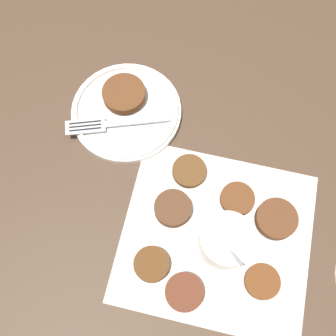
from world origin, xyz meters
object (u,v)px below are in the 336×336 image
(sauce_bowl, at_px, (225,242))
(fritter_on_plate, at_px, (124,94))
(serving_plate, at_px, (126,111))
(fork, at_px, (106,124))

(sauce_bowl, xyz_separation_m, fritter_on_plate, (0.21, -0.26, -0.00))
(sauce_bowl, bearing_deg, serving_plate, -47.96)
(fritter_on_plate, bearing_deg, serving_plate, 105.73)
(serving_plate, relative_size, fritter_on_plate, 2.57)
(fritter_on_plate, bearing_deg, sauce_bowl, 129.93)
(serving_plate, distance_m, fritter_on_plate, 0.03)
(sauce_bowl, distance_m, serving_plate, 0.31)
(serving_plate, distance_m, fork, 0.05)
(serving_plate, height_order, fork, fork)
(fork, bearing_deg, serving_plate, -128.83)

